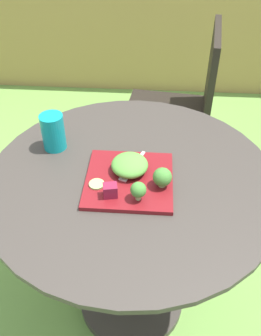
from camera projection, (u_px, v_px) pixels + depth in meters
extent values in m
plane|color=#669342|center=(131.00, 300.00, 1.62)|extent=(12.00, 12.00, 0.00)
cube|color=#9E7F47|center=(150.00, 4.00, 2.66)|extent=(8.00, 0.08, 1.33)
cylinder|color=#38332D|center=(132.00, 176.00, 1.15)|extent=(0.90, 0.90, 0.02)
cylinder|color=#38332D|center=(132.00, 246.00, 1.38)|extent=(0.06, 0.06, 0.68)
cylinder|color=#38332D|center=(131.00, 297.00, 1.61)|extent=(0.44, 0.44, 0.04)
cube|color=black|center=(166.00, 115.00, 1.96)|extent=(0.49, 0.49, 0.03)
cube|color=black|center=(211.00, 77.00, 1.78)|extent=(0.08, 0.42, 0.45)
cylinder|color=black|center=(138.00, 127.00, 2.26)|extent=(0.02, 0.02, 0.43)
cylinder|color=black|center=(127.00, 164.00, 1.99)|extent=(0.02, 0.02, 0.43)
cylinder|color=black|center=(198.00, 133.00, 2.21)|extent=(0.02, 0.02, 0.43)
cylinder|color=black|center=(194.00, 172.00, 1.94)|extent=(0.02, 0.02, 0.43)
cube|color=maroon|center=(129.00, 180.00, 1.12)|extent=(0.26, 0.26, 0.01)
cylinder|color=#0F8C93|center=(53.00, 132.00, 1.21)|extent=(0.08, 0.08, 0.12)
cylinder|color=#0D777D|center=(54.00, 136.00, 1.22)|extent=(0.07, 0.07, 0.09)
cube|color=silver|center=(137.00, 162.00, 1.17)|extent=(0.05, 0.11, 0.00)
cube|color=silver|center=(126.00, 176.00, 1.11)|extent=(0.04, 0.05, 0.00)
ellipsoid|color=#519338|center=(130.00, 165.00, 1.12)|extent=(0.11, 0.12, 0.05)
cylinder|color=#99B770|center=(162.00, 184.00, 1.08)|extent=(0.02, 0.02, 0.01)
sphere|color=#427F33|center=(162.00, 177.00, 1.06)|extent=(0.06, 0.06, 0.06)
cylinder|color=#99B770|center=(138.00, 197.00, 1.04)|extent=(0.02, 0.02, 0.02)
sphere|color=#427F33|center=(138.00, 190.00, 1.02)|extent=(0.05, 0.05, 0.05)
cylinder|color=#8EB766|center=(97.00, 184.00, 1.09)|extent=(0.05, 0.05, 0.01)
cube|color=maroon|center=(110.00, 190.00, 1.04)|extent=(0.05, 0.04, 0.04)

